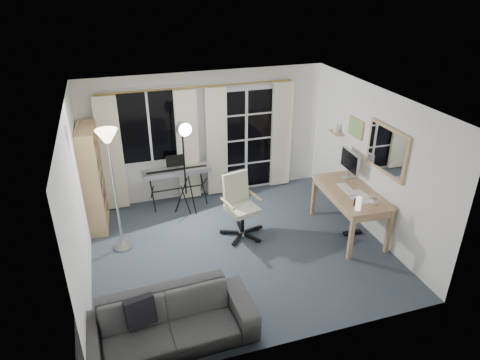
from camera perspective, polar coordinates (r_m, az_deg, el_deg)
name	(u,v)px	position (r m, az deg, el deg)	size (l,w,h in m)	color
floor	(239,249)	(6.90, -0.11, -9.16)	(4.50, 4.00, 0.02)	#313A48
window	(149,126)	(7.77, -12.04, 7.02)	(1.20, 0.08, 1.40)	white
french_door	(246,140)	(8.27, 0.75, 5.31)	(1.32, 0.09, 2.11)	white
curtains	(202,144)	(7.95, -5.15, 4.83)	(3.60, 0.07, 2.13)	gold
bookshelf	(91,182)	(7.45, -19.22, -0.25)	(0.33, 0.84, 1.78)	tan
torchiere_lamp	(110,155)	(6.41, -16.99, 3.17)	(0.40, 0.40, 1.99)	#B2B2B7
keyboard_piano	(177,172)	(7.86, -8.43, 1.10)	(1.25, 0.62, 0.90)	black
studio_light	(184,140)	(7.19, -7.47, 5.31)	(0.38, 0.39, 1.80)	black
office_chair	(239,199)	(6.97, -0.19, -2.55)	(0.74, 0.72, 1.07)	black
desk	(351,196)	(7.18, 14.56, -2.08)	(0.79, 1.48, 0.78)	#AA7E57
monitor	(350,162)	(7.45, 14.43, 2.35)	(0.19, 0.56, 0.49)	silver
desk_clutter	(354,207)	(7.01, 14.94, -3.54)	(0.48, 0.88, 0.98)	white
mug	(375,201)	(6.80, 17.57, -2.67)	(0.13, 0.10, 0.13)	silver
wall_mirror	(387,150)	(6.80, 19.01, 3.77)	(0.04, 0.94, 0.74)	tan
framed_print	(356,128)	(7.48, 15.19, 6.72)	(0.03, 0.42, 0.32)	tan
wall_shelf	(336,130)	(7.90, 12.73, 6.58)	(0.16, 0.30, 0.18)	tan
sofa	(167,316)	(5.25, -9.66, -17.42)	(2.06, 0.68, 0.79)	#2D2E30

